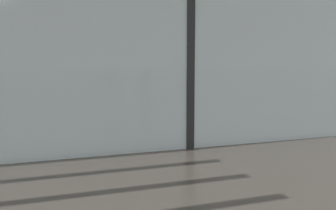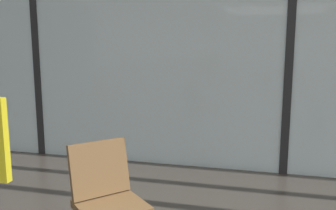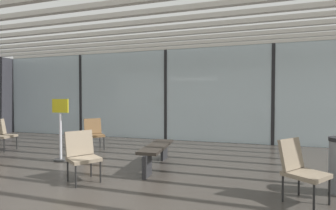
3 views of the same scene
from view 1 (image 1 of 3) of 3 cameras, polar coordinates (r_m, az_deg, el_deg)
window_mullion_2 at (r=4.88m, az=3.25°, el=11.94°), size 0.10×0.12×3.16m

